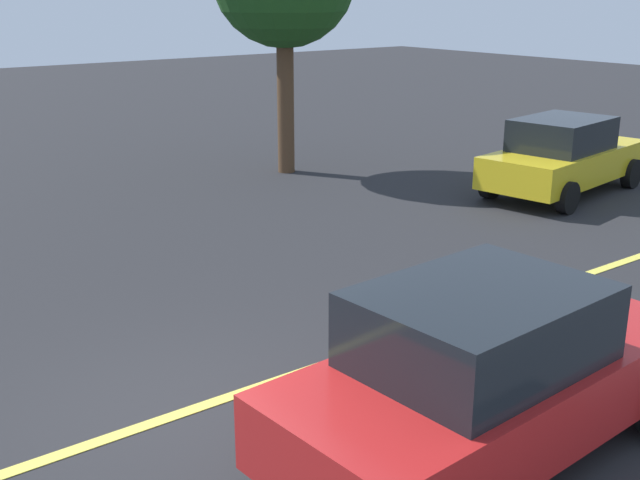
% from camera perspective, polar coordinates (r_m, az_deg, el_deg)
% --- Properties ---
extents(ground_plane, '(80.00, 80.00, 0.00)m').
position_cam_1_polar(ground_plane, '(8.41, -10.16, -12.31)').
color(ground_plane, '#262628').
extents(lane_marking_centre, '(28.00, 0.16, 0.01)m').
position_cam_1_polar(lane_marking_centre, '(9.93, 5.51, -7.18)').
color(lane_marking_centre, '#E0D14C').
extents(car_red_mid_road, '(4.54, 2.24, 1.69)m').
position_cam_1_polar(car_red_mid_road, '(7.41, 12.01, -9.34)').
color(car_red_mid_road, red).
rests_on(car_red_mid_road, ground_plane).
extents(car_yellow_near_curb, '(4.53, 2.48, 1.63)m').
position_cam_1_polar(car_yellow_near_curb, '(17.53, 17.18, 5.83)').
color(car_yellow_near_curb, gold).
rests_on(car_yellow_near_curb, ground_plane).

